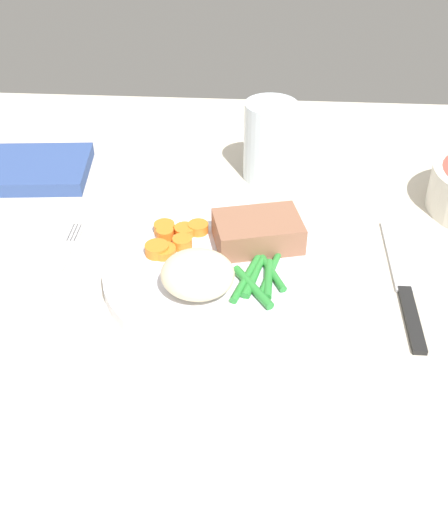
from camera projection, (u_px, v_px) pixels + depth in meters
dining_table at (217, 285)px, 65.57cm from camera, size 120.00×90.00×2.00cm
dinner_plate at (224, 270)px, 64.70cm from camera, size 24.37×24.37×1.60cm
meat_portion at (258, 231)px, 66.20cm from camera, size 10.05×8.00×2.94cm
mashed_potatoes at (198, 274)px, 59.60cm from camera, size 7.01×6.34×4.10cm
carrot_slices at (173, 238)px, 66.86cm from camera, size 6.18×6.67×1.21cm
green_beans at (259, 277)px, 61.97cm from camera, size 5.42×10.05×0.85cm
fork at (59, 269)px, 65.76cm from camera, size 1.44×16.60×0.40cm
knife at (403, 284)px, 63.89cm from camera, size 1.70×20.50×0.64cm
water_glass at (269, 147)px, 78.82cm from camera, size 6.46×6.46×9.95cm
napkin at (36, 169)px, 81.09cm from camera, size 14.10×12.09×1.78cm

